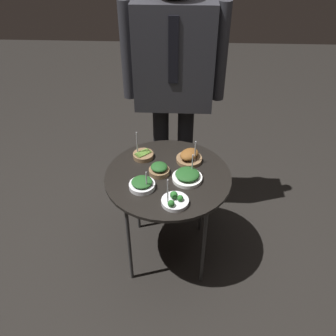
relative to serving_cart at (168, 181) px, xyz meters
The scene contains 9 objects.
ground_plane 0.60m from the serving_cart, ahead, with size 8.00×8.00×0.00m, color black.
serving_cart is the anchor object (origin of this frame).
bowl_asparagus_mid_right 0.23m from the serving_cart, 133.38° to the left, with size 0.12×0.12×0.17m.
bowl_spinach_back_left 0.13m from the serving_cart, 17.56° to the right, with size 0.16×0.16×0.14m.
bowl_broccoli_front_center 0.24m from the serving_cart, 79.02° to the right, with size 0.14×0.14×0.16m.
bowl_spinach_center 0.18m from the serving_cart, 139.98° to the right, with size 0.14×0.14×0.13m.
bowl_roast_back_right 0.19m from the serving_cart, 49.81° to the left, with size 0.15×0.15×0.15m.
bowl_spinach_front_left 0.09m from the serving_cart, 163.35° to the left, with size 0.11×0.11×0.06m.
waiter_figure 0.66m from the serving_cart, 88.47° to the left, with size 0.61×0.23×1.66m.
Camera 1 is at (0.07, -1.61, 1.94)m, focal length 40.00 mm.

